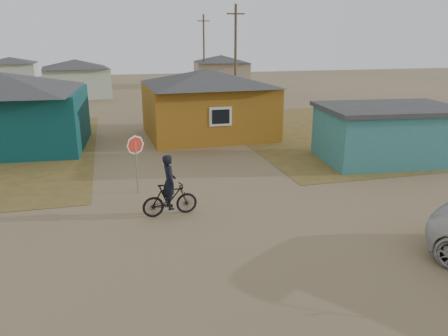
{
  "coord_description": "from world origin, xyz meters",
  "views": [
    {
      "loc": [
        -3.11,
        -11.03,
        5.68
      ],
      "look_at": [
        0.59,
        3.0,
        1.3
      ],
      "focal_mm": 35.0,
      "sensor_mm": 36.0,
      "label": 1
    }
  ],
  "objects": [
    {
      "name": "house_beige_east",
      "position": [
        10.0,
        40.0,
        1.86
      ],
      "size": [
        6.95,
        6.05,
        3.6
      ],
      "color": "tan",
      "rests_on": "ground"
    },
    {
      "name": "shed_turquoise",
      "position": [
        9.5,
        6.5,
        1.31
      ],
      "size": [
        6.71,
        4.93,
        2.6
      ],
      "color": "teal",
      "rests_on": "ground"
    },
    {
      "name": "house_yellow",
      "position": [
        2.5,
        14.0,
        2.0
      ],
      "size": [
        7.72,
        6.76,
        3.9
      ],
      "color": "#8E5A15",
      "rests_on": "ground"
    },
    {
      "name": "house_teal",
      "position": [
        -8.5,
        13.5,
        2.05
      ],
      "size": [
        8.93,
        7.08,
        4.0
      ],
      "color": "#0A3738",
      "rests_on": "ground"
    },
    {
      "name": "stop_sign",
      "position": [
        -2.29,
        4.89,
        1.65
      ],
      "size": [
        0.73,
        0.11,
        2.22
      ],
      "color": "gray",
      "rests_on": "ground"
    },
    {
      "name": "ground",
      "position": [
        0.0,
        0.0,
        0.0
      ],
      "size": [
        120.0,
        120.0,
        0.0
      ],
      "primitive_type": "plane",
      "color": "olive"
    },
    {
      "name": "cyclist",
      "position": [
        -1.41,
        2.39,
        0.75
      ],
      "size": [
        1.86,
        0.69,
        2.07
      ],
      "color": "black",
      "rests_on": "ground"
    },
    {
      "name": "house_pale_north",
      "position": [
        -14.0,
        46.0,
        1.75
      ],
      "size": [
        6.28,
        5.81,
        3.4
      ],
      "color": "#ACB99F",
      "rests_on": "ground"
    },
    {
      "name": "utility_pole_near",
      "position": [
        6.5,
        22.0,
        4.14
      ],
      "size": [
        1.4,
        0.2,
        8.0
      ],
      "color": "brown",
      "rests_on": "ground"
    },
    {
      "name": "grass_ne",
      "position": [
        14.0,
        13.0,
        0.01
      ],
      "size": [
        20.0,
        18.0,
        0.0
      ],
      "primitive_type": "cube",
      "color": "brown",
      "rests_on": "ground"
    },
    {
      "name": "house_pale_west",
      "position": [
        -6.0,
        34.0,
        1.86
      ],
      "size": [
        7.04,
        6.15,
        3.6
      ],
      "color": "#ACB99F",
      "rests_on": "ground"
    },
    {
      "name": "utility_pole_far",
      "position": [
        7.5,
        38.0,
        4.14
      ],
      "size": [
        1.4,
        0.2,
        8.0
      ],
      "color": "brown",
      "rests_on": "ground"
    }
  ]
}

